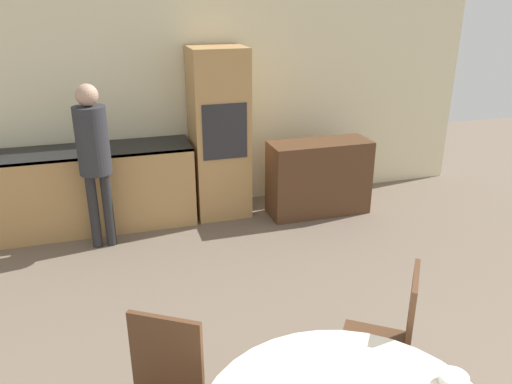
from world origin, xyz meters
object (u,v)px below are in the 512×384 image
at_px(oven_unit, 219,134).
at_px(sideboard, 319,178).
at_px(bowl_near, 454,380).
at_px(person_standing, 93,149).
at_px(chair_far_right, 392,337).

xyz_separation_m(oven_unit, sideboard, (1.09, -0.35, -0.52)).
relative_size(sideboard, bowl_near, 8.82).
xyz_separation_m(sideboard, person_standing, (-2.43, -0.15, 0.60)).
bearing_deg(bowl_near, person_standing, 114.67).
xyz_separation_m(oven_unit, bowl_near, (0.20, -3.87, -0.20)).
bearing_deg(oven_unit, bowl_near, -86.99).
bearing_deg(chair_far_right, oven_unit, -139.22).
relative_size(person_standing, bowl_near, 12.52).
distance_m(chair_far_right, person_standing, 3.25).
height_order(person_standing, bowl_near, person_standing).
relative_size(sideboard, chair_far_right, 1.19).
xyz_separation_m(person_standing, bowl_near, (1.55, -3.37, -0.28)).
distance_m(oven_unit, sideboard, 1.26).
height_order(oven_unit, chair_far_right, oven_unit).
bearing_deg(sideboard, person_standing, -176.43).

